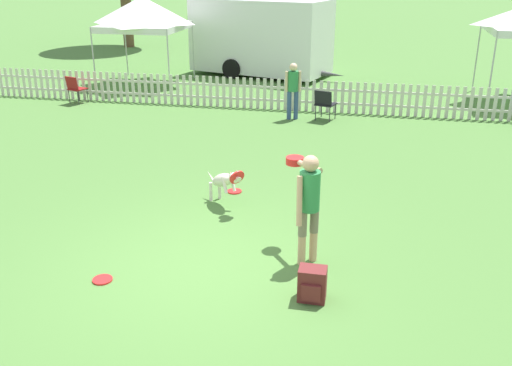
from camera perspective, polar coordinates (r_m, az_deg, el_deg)
name	(u,v)px	position (r m, az deg, el deg)	size (l,w,h in m)	color
ground_plane	(207,265)	(7.94, -4.97, -8.20)	(240.00, 240.00, 0.00)	#4C7A38
handler_person	(308,195)	(7.65, 5.19, -1.21)	(0.62, 1.05, 1.56)	tan
leaping_dog	(225,180)	(9.54, -3.15, 0.27)	(0.88, 0.89, 0.78)	beige
frisbee_near_handler	(234,191)	(10.30, -2.17, -0.83)	(0.26, 0.26, 0.02)	red
frisbee_near_dog	(102,280)	(7.83, -15.10, -9.32)	(0.26, 0.26, 0.02)	red
backpack_on_grass	(312,284)	(7.12, 5.64, -10.05)	(0.34, 0.29, 0.43)	maroon
picket_fence	(296,95)	(15.86, 4.03, 8.75)	(21.45, 0.04, 0.85)	beige
folding_chair_blue_left	(325,102)	(14.92, 6.88, 8.01)	(0.58, 0.59, 0.80)	#333338
folding_chair_green_right	(75,87)	(17.43, -17.64, 9.12)	(0.55, 0.56, 0.80)	#333338
canopy_tent_main	(143,13)	(19.49, -11.25, 16.31)	(2.53, 2.53, 2.81)	#B2B2B2
spectator_standing	(293,86)	(14.88, 3.72, 9.64)	(0.40, 0.27, 1.46)	#334C7A
equipment_trailer	(261,36)	(20.77, 0.50, 14.51)	(5.62, 3.36, 2.63)	white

